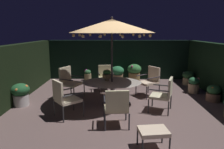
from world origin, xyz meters
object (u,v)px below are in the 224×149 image
patio_chair_southwest (106,76)px  potted_plant_back_right (88,75)px  patio_chair_north (69,80)px  patio_chair_northeast (64,97)px  centerpiece_planter (107,74)px  patio_chair_east (117,106)px  patio_chair_southeast (164,93)px  potted_plant_back_left (134,72)px  potted_plant_back_center (188,77)px  potted_plant_left_far (214,93)px  patio_chair_south (150,79)px  ottoman_footrest (153,132)px  potted_plant_left_near (194,85)px  patio_umbrella (112,26)px  patio_dining_table (112,85)px  potted_plant_right_far (117,73)px  potted_plant_right_near (21,94)px

patio_chair_southwest → potted_plant_back_right: (-0.90, 1.59, -0.31)m
patio_chair_north → patio_chair_northeast: size_ratio=1.04×
centerpiece_planter → potted_plant_back_right: 3.26m
patio_chair_east → patio_chair_southeast: 1.67m
patio_chair_north → potted_plant_back_left: 3.33m
potted_plant_back_center → potted_plant_left_far: size_ratio=1.10×
potted_plant_left_far → potted_plant_back_right: potted_plant_left_far is taller
patio_chair_north → patio_chair_south: (2.77, 0.24, -0.02)m
centerpiece_planter → potted_plant_left_far: centerpiece_planter is taller
ottoman_footrest → potted_plant_left_near: size_ratio=1.02×
patio_chair_southwest → potted_plant_left_far: (3.55, -1.22, -0.29)m
patio_chair_southeast → potted_plant_left_near: size_ratio=1.68×
patio_chair_south → patio_chair_southwest: size_ratio=1.07×
centerpiece_planter → patio_chair_south: 1.69m
patio_chair_north → patio_chair_south: 2.78m
patio_chair_northeast → patio_chair_east: 1.46m
patio_umbrella → potted_plant_left_near: bearing=22.6°
potted_plant_left_far → potted_plant_back_left: potted_plant_back_left is taller
patio_dining_table → patio_chair_northeast: 1.59m
potted_plant_back_left → centerpiece_planter: bearing=-111.8°
patio_chair_southeast → potted_plant_left_far: patio_chair_southeast is taller
patio_umbrella → ottoman_footrest: bearing=-71.7°
potted_plant_right_far → patio_chair_southwest: bearing=-106.5°
patio_dining_table → patio_chair_southwest: patio_chair_southwest is taller
patio_chair_south → potted_plant_back_right: size_ratio=2.01×
patio_umbrella → potted_plant_back_center: patio_umbrella is taller
centerpiece_planter → patio_chair_north: 1.43m
patio_chair_north → patio_chair_southwest: bearing=37.6°
centerpiece_planter → potted_plant_back_center: bearing=34.6°
patio_chair_south → potted_plant_back_center: bearing=39.7°
potted_plant_back_center → patio_chair_east: bearing=-127.6°
patio_dining_table → ottoman_footrest: (0.82, -2.48, -0.24)m
patio_chair_northeast → patio_chair_southwest: 2.73m
patio_dining_table → potted_plant_back_center: bearing=37.2°
patio_chair_southwest → potted_plant_right_far: 1.67m
patio_chair_north → potted_plant_right_near: patio_chair_north is taller
patio_chair_northeast → potted_plant_right_far: 4.40m
patio_dining_table → patio_chair_southwest: size_ratio=1.90×
patio_chair_north → patio_chair_northeast: bearing=-82.1°
centerpiece_planter → potted_plant_left_far: (3.45, 0.21, -0.66)m
patio_dining_table → patio_chair_southeast: 1.58m
patio_umbrella → ottoman_footrest: (0.82, -2.48, -2.02)m
potted_plant_right_far → centerpiece_planter: bearing=-97.0°
potted_plant_back_center → centerpiece_planter: bearing=-145.4°
patio_chair_south → potted_plant_left_near: bearing=12.6°
potted_plant_back_left → patio_chair_north: bearing=-136.6°
centerpiece_planter → patio_chair_south: bearing=27.1°
potted_plant_back_center → potted_plant_left_near: potted_plant_back_center is taller
patio_chair_southeast → potted_plant_back_left: (-0.51, 3.49, -0.12)m
potted_plant_back_left → potted_plant_back_center: bearing=-12.0°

